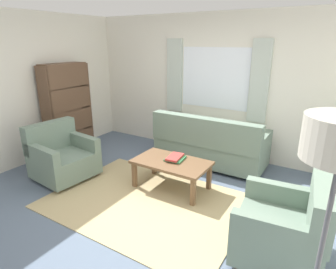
% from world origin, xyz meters
% --- Properties ---
extents(ground_plane, '(6.24, 6.24, 0.00)m').
position_xyz_m(ground_plane, '(0.00, 0.00, 0.00)').
color(ground_plane, slate).
extents(wall_back, '(5.32, 0.12, 2.60)m').
position_xyz_m(wall_back, '(0.00, 2.26, 1.30)').
color(wall_back, silver).
rests_on(wall_back, ground_plane).
extents(wall_left, '(0.12, 4.40, 2.60)m').
position_xyz_m(wall_left, '(-2.66, 0.00, 1.30)').
color(wall_left, silver).
rests_on(wall_left, ground_plane).
extents(window_with_curtains, '(1.98, 0.07, 1.40)m').
position_xyz_m(window_with_curtains, '(0.00, 2.18, 1.45)').
color(window_with_curtains, white).
extents(area_rug, '(2.61, 1.90, 0.01)m').
position_xyz_m(area_rug, '(0.00, 0.00, 0.01)').
color(area_rug, tan).
rests_on(area_rug, ground_plane).
extents(couch, '(1.90, 0.82, 0.92)m').
position_xyz_m(couch, '(0.21, 1.60, 0.37)').
color(couch, slate).
rests_on(couch, ground_plane).
extents(armchair_left, '(0.89, 0.91, 0.88)m').
position_xyz_m(armchair_left, '(-1.59, -0.08, 0.35)').
color(armchair_left, slate).
rests_on(armchair_left, ground_plane).
extents(armchair_right, '(0.90, 0.92, 0.88)m').
position_xyz_m(armchair_right, '(1.79, -0.12, 0.35)').
color(armchair_right, slate).
rests_on(armchair_right, ground_plane).
extents(coffee_table, '(1.10, 0.64, 0.44)m').
position_xyz_m(coffee_table, '(0.09, 0.52, 0.38)').
color(coffee_table, brown).
rests_on(coffee_table, ground_plane).
extents(book_stack_on_table, '(0.28, 0.34, 0.05)m').
position_xyz_m(book_stack_on_table, '(0.10, 0.60, 0.47)').
color(book_stack_on_table, '#387F4C').
rests_on(book_stack_on_table, coffee_table).
extents(bookshelf, '(0.30, 0.94, 1.72)m').
position_xyz_m(bookshelf, '(-2.35, 0.77, 0.90)').
color(bookshelf, brown).
rests_on(bookshelf, ground_plane).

